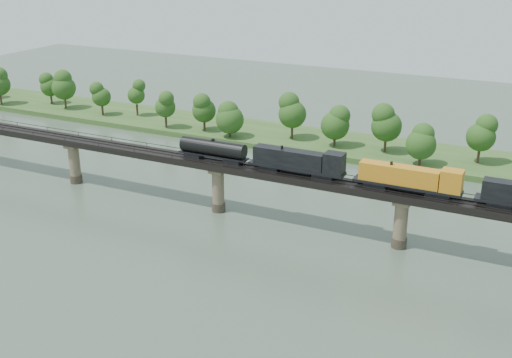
% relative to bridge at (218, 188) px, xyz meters
% --- Properties ---
extents(ground, '(400.00, 400.00, 0.00)m').
position_rel_bridge_xyz_m(ground, '(0.00, -30.00, -5.46)').
color(ground, '#3A4A3C').
rests_on(ground, ground).
extents(far_bank, '(300.00, 24.00, 1.60)m').
position_rel_bridge_xyz_m(far_bank, '(0.00, 55.00, -4.66)').
color(far_bank, '#305120').
rests_on(far_bank, ground).
extents(bridge, '(236.00, 30.00, 11.50)m').
position_rel_bridge_xyz_m(bridge, '(0.00, 0.00, 0.00)').
color(bridge, '#473A2D').
rests_on(bridge, ground).
extents(bridge_superstructure, '(220.00, 4.90, 0.75)m').
position_rel_bridge_xyz_m(bridge_superstructure, '(0.00, 0.00, 6.33)').
color(bridge_superstructure, black).
rests_on(bridge_superstructure, bridge).
extents(far_treeline, '(289.06, 17.54, 13.60)m').
position_rel_bridge_xyz_m(far_treeline, '(-8.21, 50.52, 3.37)').
color(far_treeline, '#382619').
rests_on(far_treeline, far_bank).
extents(freight_train, '(82.07, 3.20, 5.65)m').
position_rel_bridge_xyz_m(freight_train, '(33.27, -0.00, 8.74)').
color(freight_train, black).
rests_on(freight_train, bridge).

